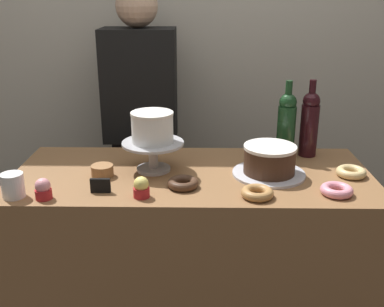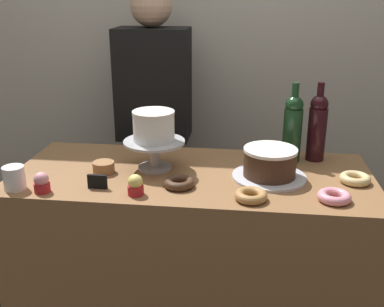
{
  "view_description": "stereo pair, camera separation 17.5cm",
  "coord_description": "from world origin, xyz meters",
  "px_view_note": "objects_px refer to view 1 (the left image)",
  "views": [
    {
      "loc": [
        0.03,
        -1.65,
        1.57
      ],
      "look_at": [
        0.0,
        0.0,
        0.98
      ],
      "focal_mm": 42.93,
      "sensor_mm": 36.0,
      "label": 1
    },
    {
      "loc": [
        0.2,
        -1.63,
        1.57
      ],
      "look_at": [
        0.0,
        0.0,
        0.98
      ],
      "focal_mm": 42.93,
      "sensor_mm": 36.0,
      "label": 2
    }
  ],
  "objects_px": {
    "price_sign_chalkboard": "(100,186)",
    "cupcake_lemon": "(141,188)",
    "wine_bottle_dark_red": "(310,123)",
    "cupcake_strawberry": "(43,189)",
    "wine_bottle_green": "(286,124)",
    "coffee_cup_ceramic": "(13,185)",
    "donut_glazed": "(351,172)",
    "cookie_stack": "(102,171)",
    "chocolate_round_cake": "(270,159)",
    "donut_maple": "(257,193)",
    "donut_chocolate": "(183,183)",
    "barista_figure": "(142,140)",
    "white_layer_cake": "(152,127)",
    "cake_stand_pedestal": "(153,151)",
    "donut_pink": "(337,190)"
  },
  "relations": [
    {
      "from": "wine_bottle_green",
      "to": "cupcake_lemon",
      "type": "xyz_separation_m",
      "value": [
        -0.56,
        -0.41,
        -0.11
      ]
    },
    {
      "from": "wine_bottle_dark_red",
      "to": "cupcake_strawberry",
      "type": "xyz_separation_m",
      "value": [
        -0.99,
        -0.45,
        -0.11
      ]
    },
    {
      "from": "chocolate_round_cake",
      "to": "cookie_stack",
      "type": "height_order",
      "value": "chocolate_round_cake"
    },
    {
      "from": "cupcake_strawberry",
      "to": "donut_pink",
      "type": "xyz_separation_m",
      "value": [
        1.0,
        0.05,
        -0.02
      ]
    },
    {
      "from": "donut_pink",
      "to": "cookie_stack",
      "type": "relative_size",
      "value": 1.33
    },
    {
      "from": "wine_bottle_green",
      "to": "donut_glazed",
      "type": "xyz_separation_m",
      "value": [
        0.22,
        -0.21,
        -0.13
      ]
    },
    {
      "from": "chocolate_round_cake",
      "to": "cupcake_lemon",
      "type": "distance_m",
      "value": 0.51
    },
    {
      "from": "cupcake_lemon",
      "to": "cupcake_strawberry",
      "type": "relative_size",
      "value": 1.0
    },
    {
      "from": "chocolate_round_cake",
      "to": "wine_bottle_dark_red",
      "type": "xyz_separation_m",
      "value": [
        0.19,
        0.23,
        0.08
      ]
    },
    {
      "from": "wine_bottle_dark_red",
      "to": "cupcake_lemon",
      "type": "height_order",
      "value": "wine_bottle_dark_red"
    },
    {
      "from": "price_sign_chalkboard",
      "to": "cupcake_lemon",
      "type": "bearing_deg",
      "value": -13.16
    },
    {
      "from": "chocolate_round_cake",
      "to": "coffee_cup_ceramic",
      "type": "xyz_separation_m",
      "value": [
        -0.9,
        -0.21,
        -0.02
      ]
    },
    {
      "from": "chocolate_round_cake",
      "to": "cookie_stack",
      "type": "relative_size",
      "value": 2.37
    },
    {
      "from": "wine_bottle_green",
      "to": "barista_figure",
      "type": "relative_size",
      "value": 0.2
    },
    {
      "from": "donut_glazed",
      "to": "cookie_stack",
      "type": "height_order",
      "value": "cookie_stack"
    },
    {
      "from": "wine_bottle_green",
      "to": "coffee_cup_ceramic",
      "type": "bearing_deg",
      "value": -157.24
    },
    {
      "from": "donut_maple",
      "to": "donut_glazed",
      "type": "relative_size",
      "value": 1.0
    },
    {
      "from": "cupcake_strawberry",
      "to": "donut_maple",
      "type": "xyz_separation_m",
      "value": [
        0.73,
        0.02,
        -0.02
      ]
    },
    {
      "from": "chocolate_round_cake",
      "to": "wine_bottle_green",
      "type": "relative_size",
      "value": 0.61
    },
    {
      "from": "donut_glazed",
      "to": "cookie_stack",
      "type": "bearing_deg",
      "value": -178.95
    },
    {
      "from": "white_layer_cake",
      "to": "wine_bottle_dark_red",
      "type": "xyz_separation_m",
      "value": [
        0.64,
        0.19,
        -0.03
      ]
    },
    {
      "from": "chocolate_round_cake",
      "to": "donut_chocolate",
      "type": "bearing_deg",
      "value": -159.09
    },
    {
      "from": "wine_bottle_green",
      "to": "wine_bottle_dark_red",
      "type": "height_order",
      "value": "same"
    },
    {
      "from": "cake_stand_pedestal",
      "to": "donut_chocolate",
      "type": "relative_size",
      "value": 2.14
    },
    {
      "from": "donut_chocolate",
      "to": "cookie_stack",
      "type": "bearing_deg",
      "value": 162.28
    },
    {
      "from": "cupcake_lemon",
      "to": "donut_pink",
      "type": "distance_m",
      "value": 0.67
    },
    {
      "from": "wine_bottle_dark_red",
      "to": "cupcake_strawberry",
      "type": "bearing_deg",
      "value": -155.36
    },
    {
      "from": "cake_stand_pedestal",
      "to": "wine_bottle_dark_red",
      "type": "xyz_separation_m",
      "value": [
        0.64,
        0.19,
        0.06
      ]
    },
    {
      "from": "donut_maple",
      "to": "donut_glazed",
      "type": "bearing_deg",
      "value": 27.23
    },
    {
      "from": "chocolate_round_cake",
      "to": "wine_bottle_dark_red",
      "type": "distance_m",
      "value": 0.31
    },
    {
      "from": "cupcake_strawberry",
      "to": "barista_figure",
      "type": "xyz_separation_m",
      "value": [
        0.23,
        0.84,
        -0.1
      ]
    },
    {
      "from": "price_sign_chalkboard",
      "to": "donut_chocolate",
      "type": "bearing_deg",
      "value": 9.82
    },
    {
      "from": "cake_stand_pedestal",
      "to": "price_sign_chalkboard",
      "type": "relative_size",
      "value": 3.42
    },
    {
      "from": "white_layer_cake",
      "to": "cupcake_lemon",
      "type": "xyz_separation_m",
      "value": [
        -0.02,
        -0.25,
        -0.14
      ]
    },
    {
      "from": "donut_pink",
      "to": "donut_glazed",
      "type": "height_order",
      "value": "same"
    },
    {
      "from": "wine_bottle_dark_red",
      "to": "cupcake_lemon",
      "type": "xyz_separation_m",
      "value": [
        -0.66,
        -0.43,
        -0.11
      ]
    },
    {
      "from": "coffee_cup_ceramic",
      "to": "price_sign_chalkboard",
      "type": "bearing_deg",
      "value": 8.04
    },
    {
      "from": "chocolate_round_cake",
      "to": "donut_maple",
      "type": "distance_m",
      "value": 0.22
    },
    {
      "from": "donut_chocolate",
      "to": "price_sign_chalkboard",
      "type": "distance_m",
      "value": 0.29
    },
    {
      "from": "white_layer_cake",
      "to": "price_sign_chalkboard",
      "type": "height_order",
      "value": "white_layer_cake"
    },
    {
      "from": "wine_bottle_green",
      "to": "coffee_cup_ceramic",
      "type": "relative_size",
      "value": 3.83
    },
    {
      "from": "price_sign_chalkboard",
      "to": "donut_pink",
      "type": "bearing_deg",
      "value": -0.18
    },
    {
      "from": "wine_bottle_dark_red",
      "to": "price_sign_chalkboard",
      "type": "xyz_separation_m",
      "value": [
        -0.81,
        -0.4,
        -0.12
      ]
    },
    {
      "from": "coffee_cup_ceramic",
      "to": "barista_figure",
      "type": "distance_m",
      "value": 0.9
    },
    {
      "from": "wine_bottle_green",
      "to": "coffee_cup_ceramic",
      "type": "xyz_separation_m",
      "value": [
        -0.99,
        -0.42,
        -0.1
      ]
    },
    {
      "from": "donut_glazed",
      "to": "coffee_cup_ceramic",
      "type": "bearing_deg",
      "value": -170.31
    },
    {
      "from": "donut_glazed",
      "to": "donut_maple",
      "type": "bearing_deg",
      "value": -152.77
    },
    {
      "from": "cupcake_lemon",
      "to": "white_layer_cake",
      "type": "bearing_deg",
      "value": 85.95
    },
    {
      "from": "donut_pink",
      "to": "cupcake_strawberry",
      "type": "bearing_deg",
      "value": -177.08
    },
    {
      "from": "chocolate_round_cake",
      "to": "cupcake_lemon",
      "type": "height_order",
      "value": "chocolate_round_cake"
    }
  ]
}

